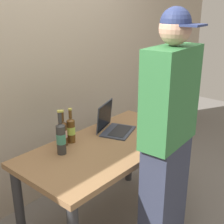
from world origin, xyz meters
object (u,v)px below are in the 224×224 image
(beer_bottle_amber, at_px, (71,129))
(beer_bottle_brown, at_px, (61,137))
(person_figure, at_px, (167,147))
(laptop, at_px, (113,125))
(beer_bottle_green, at_px, (63,132))

(beer_bottle_amber, height_order, beer_bottle_brown, beer_bottle_brown)
(person_figure, bearing_deg, beer_bottle_amber, 102.07)
(laptop, height_order, person_figure, person_figure)
(beer_bottle_amber, height_order, person_figure, person_figure)
(laptop, relative_size, beer_bottle_green, 1.29)
(laptop, relative_size, beer_bottle_brown, 1.10)
(beer_bottle_amber, relative_size, person_figure, 0.16)
(person_figure, bearing_deg, beer_bottle_brown, 116.99)
(laptop, bearing_deg, person_figure, -107.72)
(laptop, height_order, beer_bottle_amber, beer_bottle_amber)
(beer_bottle_amber, distance_m, beer_bottle_brown, 0.20)
(beer_bottle_amber, bearing_deg, person_figure, -77.93)
(beer_bottle_amber, bearing_deg, laptop, -16.32)
(beer_bottle_amber, bearing_deg, beer_bottle_green, 175.82)
(beer_bottle_green, height_order, person_figure, person_figure)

